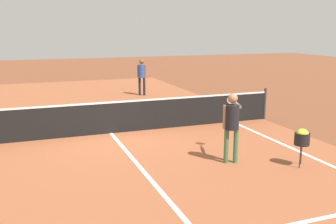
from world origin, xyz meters
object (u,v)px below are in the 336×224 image
object	(u,v)px
ball_hopper	(302,137)
net	(110,117)
player_near	(232,120)
player_far	(142,73)

from	to	relation	value
ball_hopper	net	bearing A→B (deg)	128.89
player_near	net	bearing A→B (deg)	120.87
net	player_near	world-z (taller)	player_near
net	ball_hopper	world-z (taller)	net
net	player_far	xyz separation A→B (m)	(2.79, 6.10, 0.54)
player_far	ball_hopper	world-z (taller)	player_far
net	player_far	bearing A→B (deg)	65.38
net	player_far	world-z (taller)	player_far
player_near	player_far	xyz separation A→B (m)	(0.72, 9.57, 0.02)
player_near	ball_hopper	world-z (taller)	player_near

